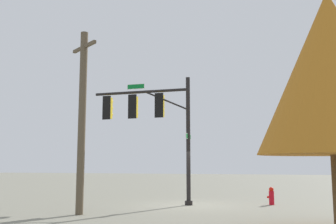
{
  "coord_description": "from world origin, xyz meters",
  "views": [
    {
      "loc": [
        -4.54,
        18.21,
        1.89
      ],
      "look_at": [
        0.94,
        0.26,
        4.42
      ],
      "focal_mm": 41.79,
      "sensor_mm": 36.0,
      "label": 1
    }
  ],
  "objects_px": {
    "signal_pole_assembly": "(150,115)",
    "tree_near": "(331,71)",
    "utility_pole": "(82,118)",
    "fire_hydrant": "(271,196)"
  },
  "relations": [
    {
      "from": "utility_pole",
      "to": "fire_hydrant",
      "type": "xyz_separation_m",
      "value": [
        -6.86,
        -5.89,
        -3.3
      ]
    },
    {
      "from": "signal_pole_assembly",
      "to": "tree_near",
      "type": "height_order",
      "value": "tree_near"
    },
    {
      "from": "tree_near",
      "to": "utility_pole",
      "type": "bearing_deg",
      "value": -8.03
    },
    {
      "from": "signal_pole_assembly",
      "to": "fire_hydrant",
      "type": "height_order",
      "value": "signal_pole_assembly"
    },
    {
      "from": "utility_pole",
      "to": "tree_near",
      "type": "xyz_separation_m",
      "value": [
        -9.01,
        1.27,
        0.95
      ]
    },
    {
      "from": "fire_hydrant",
      "to": "utility_pole",
      "type": "bearing_deg",
      "value": 40.64
    },
    {
      "from": "utility_pole",
      "to": "fire_hydrant",
      "type": "bearing_deg",
      "value": -139.36
    },
    {
      "from": "utility_pole",
      "to": "tree_near",
      "type": "bearing_deg",
      "value": 171.97
    },
    {
      "from": "signal_pole_assembly",
      "to": "utility_pole",
      "type": "height_order",
      "value": "utility_pole"
    },
    {
      "from": "utility_pole",
      "to": "tree_near",
      "type": "relative_size",
      "value": 1.0
    }
  ]
}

